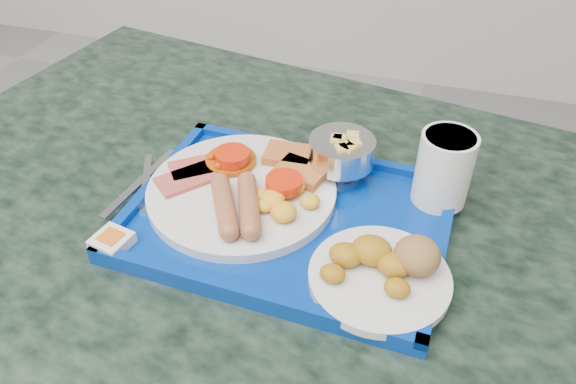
# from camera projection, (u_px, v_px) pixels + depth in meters

# --- Properties ---
(table) EXTENTS (1.40, 1.06, 0.79)m
(table) POSITION_uv_depth(u_px,v_px,m) (295.00, 336.00, 0.84)
(table) COLOR slate
(table) RESTS_ON floor
(tray) EXTENTS (0.42, 0.31, 0.02)m
(tray) POSITION_uv_depth(u_px,v_px,m) (288.00, 219.00, 0.73)
(tray) COLOR #032D90
(tray) RESTS_ON table
(main_plate) EXTENTS (0.25, 0.25, 0.04)m
(main_plate) POSITION_uv_depth(u_px,v_px,m) (247.00, 188.00, 0.75)
(main_plate) COLOR silver
(main_plate) RESTS_ON tray
(bread_plate) EXTENTS (0.16, 0.16, 0.05)m
(bread_plate) POSITION_uv_depth(u_px,v_px,m) (384.00, 268.00, 0.63)
(bread_plate) COLOR silver
(bread_plate) RESTS_ON tray
(fruit_bowl) EXTENTS (0.09, 0.09, 0.06)m
(fruit_bowl) POSITION_uv_depth(u_px,v_px,m) (342.00, 152.00, 0.76)
(fruit_bowl) COLOR silver
(fruit_bowl) RESTS_ON tray
(juice_cup) EXTENTS (0.07, 0.07, 0.10)m
(juice_cup) POSITION_uv_depth(u_px,v_px,m) (444.00, 167.00, 0.72)
(juice_cup) COLOR white
(juice_cup) RESTS_ON tray
(spoon) EXTENTS (0.09, 0.16, 0.01)m
(spoon) POSITION_uv_depth(u_px,v_px,m) (179.00, 162.00, 0.81)
(spoon) COLOR silver
(spoon) RESTS_ON tray
(knife) EXTENTS (0.03, 0.16, 0.00)m
(knife) POSITION_uv_depth(u_px,v_px,m) (140.00, 182.00, 0.78)
(knife) COLOR silver
(knife) RESTS_ON tray
(jam_packet) EXTENTS (0.05, 0.05, 0.02)m
(jam_packet) POSITION_uv_depth(u_px,v_px,m) (112.00, 241.00, 0.68)
(jam_packet) COLOR white
(jam_packet) RESTS_ON tray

